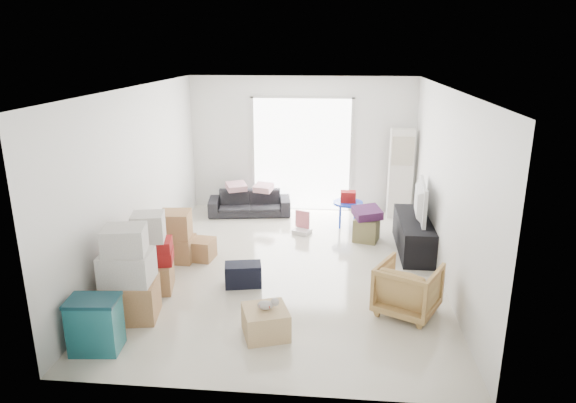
# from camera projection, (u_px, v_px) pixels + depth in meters

# --- Properties ---
(room_shell) EXTENTS (4.98, 6.48, 3.18)m
(room_shell) POSITION_uv_depth(u_px,v_px,m) (288.00, 182.00, 7.49)
(room_shell) COLOR beige
(room_shell) RESTS_ON ground
(sliding_door) EXTENTS (2.10, 0.04, 2.33)m
(sliding_door) POSITION_uv_depth(u_px,v_px,m) (302.00, 150.00, 10.35)
(sliding_door) COLOR white
(sliding_door) RESTS_ON room_shell
(ac_tower) EXTENTS (0.45, 0.30, 1.75)m
(ac_tower) POSITION_uv_depth(u_px,v_px,m) (400.00, 174.00, 9.97)
(ac_tower) COLOR white
(ac_tower) RESTS_ON room_shell
(tv_console) EXTENTS (0.49, 1.65, 0.55)m
(tv_console) POSITION_uv_depth(u_px,v_px,m) (413.00, 234.00, 8.47)
(tv_console) COLOR black
(tv_console) RESTS_ON room_shell
(television) EXTENTS (0.69, 1.11, 0.14)m
(television) POSITION_uv_depth(u_px,v_px,m) (415.00, 215.00, 8.37)
(television) COLOR black
(television) RESTS_ON tv_console
(sofa) EXTENTS (1.67, 0.69, 0.63)m
(sofa) POSITION_uv_depth(u_px,v_px,m) (250.00, 199.00, 10.26)
(sofa) COLOR #25252A
(sofa) RESTS_ON room_shell
(pillow_left) EXTENTS (0.50, 0.46, 0.13)m
(pillow_left) POSITION_uv_depth(u_px,v_px,m) (236.00, 180.00, 10.21)
(pillow_left) COLOR #E2A5AE
(pillow_left) RESTS_ON sofa
(pillow_right) EXTENTS (0.40, 0.35, 0.11)m
(pillow_right) POSITION_uv_depth(u_px,v_px,m) (263.00, 181.00, 10.13)
(pillow_right) COLOR #E2A5AE
(pillow_right) RESTS_ON sofa
(armchair) EXTENTS (0.94, 0.92, 0.73)m
(armchair) POSITION_uv_depth(u_px,v_px,m) (408.00, 286.00, 6.44)
(armchair) COLOR tan
(armchair) RESTS_ON room_shell
(storage_bins) EXTENTS (0.58, 0.43, 0.63)m
(storage_bins) POSITION_uv_depth(u_px,v_px,m) (95.00, 325.00, 5.65)
(storage_bins) COLOR #1C646B
(storage_bins) RESTS_ON room_shell
(box_stack_a) EXTENTS (0.73, 0.64, 1.20)m
(box_stack_a) POSITION_uv_depth(u_px,v_px,m) (128.00, 278.00, 6.28)
(box_stack_a) COLOR #AC7A4D
(box_stack_a) RESTS_ON room_shell
(box_stack_b) EXTENTS (0.67, 0.64, 1.11)m
(box_stack_b) POSITION_uv_depth(u_px,v_px,m) (151.00, 257.00, 7.03)
(box_stack_b) COLOR #AC7A4D
(box_stack_b) RESTS_ON room_shell
(box_stack_c) EXTENTS (0.54, 0.50, 0.80)m
(box_stack_c) POSITION_uv_depth(u_px,v_px,m) (176.00, 237.00, 8.03)
(box_stack_c) COLOR #AC7A4D
(box_stack_c) RESTS_ON room_shell
(loose_box) EXTENTS (0.44, 0.44, 0.33)m
(loose_box) POSITION_uv_depth(u_px,v_px,m) (201.00, 249.00, 8.15)
(loose_box) COLOR #AC7A4D
(loose_box) RESTS_ON room_shell
(duffel_bag) EXTENTS (0.56, 0.40, 0.33)m
(duffel_bag) POSITION_uv_depth(u_px,v_px,m) (243.00, 275.00, 7.24)
(duffel_bag) COLOR black
(duffel_bag) RESTS_ON room_shell
(ottoman) EXTENTS (0.49, 0.49, 0.40)m
(ottoman) POSITION_uv_depth(u_px,v_px,m) (366.00, 230.00, 8.91)
(ottoman) COLOR olive
(ottoman) RESTS_ON room_shell
(blanket) EXTENTS (0.54, 0.54, 0.14)m
(blanket) POSITION_uv_depth(u_px,v_px,m) (367.00, 215.00, 8.83)
(blanket) COLOR #4B1E4A
(blanket) RESTS_ON ottoman
(kids_table) EXTENTS (0.56, 0.56, 0.68)m
(kids_table) POSITION_uv_depth(u_px,v_px,m) (348.00, 201.00, 9.53)
(kids_table) COLOR #1838CB
(kids_table) RESTS_ON room_shell
(toy_walker) EXTENTS (0.37, 0.36, 0.40)m
(toy_walker) POSITION_uv_depth(u_px,v_px,m) (302.00, 227.00, 9.30)
(toy_walker) COLOR silver
(toy_walker) RESTS_ON room_shell
(wood_crate) EXTENTS (0.64, 0.64, 0.34)m
(wood_crate) POSITION_uv_depth(u_px,v_px,m) (266.00, 322.00, 5.99)
(wood_crate) COLOR tan
(wood_crate) RESTS_ON room_shell
(plush_bunny) EXTENTS (0.25, 0.15, 0.13)m
(plush_bunny) POSITION_uv_depth(u_px,v_px,m) (268.00, 304.00, 5.93)
(plush_bunny) COLOR #B2ADA8
(plush_bunny) RESTS_ON wood_crate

